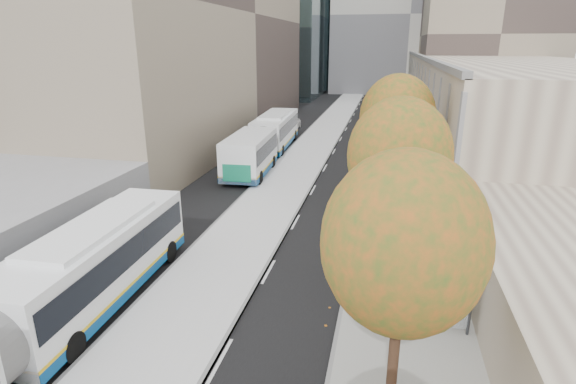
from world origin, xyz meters
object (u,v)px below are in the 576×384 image
(bus_shelter, at_px, (451,253))
(distant_car, at_px, (293,123))
(bus_near, at_px, (19,323))
(bus_far, at_px, (266,139))

(bus_shelter, distance_m, distant_car, 38.45)
(bus_shelter, xyz_separation_m, distant_car, (-13.57, 35.94, -1.53))
(bus_shelter, relative_size, bus_near, 0.24)
(distant_car, bearing_deg, bus_far, -89.00)
(bus_shelter, xyz_separation_m, bus_far, (-12.88, 21.34, -0.47))
(bus_far, xyz_separation_m, distant_car, (-0.69, 14.60, -1.06))
(bus_near, bearing_deg, distant_car, 89.21)
(bus_far, distance_m, distant_car, 14.65)
(bus_near, height_order, bus_far, bus_far)
(bus_shelter, height_order, bus_far, bus_far)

